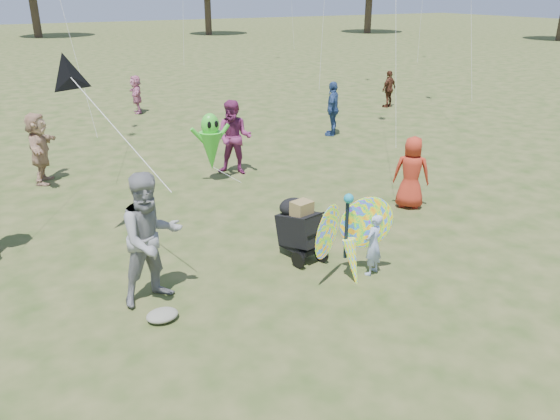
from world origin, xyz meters
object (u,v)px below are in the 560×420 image
object	(u,v)px
crowd_d	(39,148)
crowd_h	(389,89)
crowd_j	(136,94)
alien_kite	(211,144)
butterfly_kite	(349,238)
adult_man	(151,239)
crowd_c	(333,109)
child_girl	(373,244)
crowd_a	(411,173)
jogging_stroller	(299,225)
crowd_e	(234,138)

from	to	relation	value
crowd_d	crowd_h	size ratio (longest dim) A/B	1.20
crowd_j	alien_kite	size ratio (longest dim) A/B	0.83
crowd_d	butterfly_kite	distance (m)	8.56
adult_man	crowd_c	distance (m)	10.91
adult_man	crowd_h	world-z (taller)	adult_man
crowd_h	crowd_j	distance (m)	10.02
child_girl	butterfly_kite	distance (m)	0.52
alien_kite	crowd_a	bearing A→B (deg)	-49.06
child_girl	crowd_a	xyz separation A→B (m)	(2.62, 2.06, 0.25)
jogging_stroller	alien_kite	world-z (taller)	alien_kite
crowd_c	crowd_d	bearing A→B (deg)	-42.92
adult_man	child_girl	bearing A→B (deg)	-24.99
crowd_e	crowd_c	bearing A→B (deg)	62.01
crowd_a	crowd_j	xyz separation A→B (m)	(-2.60, 12.72, -0.08)
crowd_a	crowd_j	bearing A→B (deg)	-35.54
butterfly_kite	jogging_stroller	bearing A→B (deg)	103.80
crowd_a	crowd_e	bearing A→B (deg)	-16.21
adult_man	jogging_stroller	size ratio (longest dim) A/B	1.87
adult_man	crowd_a	bearing A→B (deg)	0.89
butterfly_kite	crowd_d	bearing A→B (deg)	116.19
crowd_a	crowd_d	distance (m)	8.90
child_girl	crowd_j	size ratio (longest dim) A/B	0.76
crowd_a	crowd_j	size ratio (longest dim) A/B	1.11
child_girl	crowd_e	distance (m)	6.09
crowd_a	alien_kite	bearing A→B (deg)	-6.15
child_girl	crowd_h	xyz separation A→B (m)	(9.28, 10.94, 0.19)
crowd_j	alien_kite	distance (m)	9.08
jogging_stroller	crowd_j	bearing A→B (deg)	73.41
crowd_a	crowd_h	xyz separation A→B (m)	(6.66, 8.88, -0.06)
jogging_stroller	alien_kite	distance (m)	4.58
crowd_e	jogging_stroller	bearing A→B (deg)	-64.87
crowd_e	crowd_j	size ratio (longest dim) A/B	1.33
crowd_c	jogging_stroller	bearing A→B (deg)	6.10
crowd_d	jogging_stroller	bearing A→B (deg)	-133.89
crowd_d	alien_kite	world-z (taller)	crowd_d
adult_man	crowd_a	size ratio (longest dim) A/B	1.30
adult_man	crowd_j	xyz separation A→B (m)	(3.47, 13.81, -0.32)
crowd_a	jogging_stroller	bearing A→B (deg)	57.75
child_girl	crowd_d	bearing A→B (deg)	-84.67
crowd_a	butterfly_kite	bearing A→B (deg)	76.07
crowd_e	butterfly_kite	size ratio (longest dim) A/B	1.10
crowd_a	crowd_h	size ratio (longest dim) A/B	1.09
crowd_c	crowd_e	bearing A→B (deg)	-20.53
crowd_d	crowd_e	world-z (taller)	crowd_e
crowd_j	adult_man	bearing A→B (deg)	-3.50
adult_man	crowd_a	distance (m)	6.17
crowd_h	butterfly_kite	distance (m)	14.64
butterfly_kite	crowd_c	bearing A→B (deg)	57.64
child_girl	crowd_c	xyz separation A→B (m)	(4.71, 8.22, 0.33)
crowd_e	crowd_h	bearing A→B (deg)	64.69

